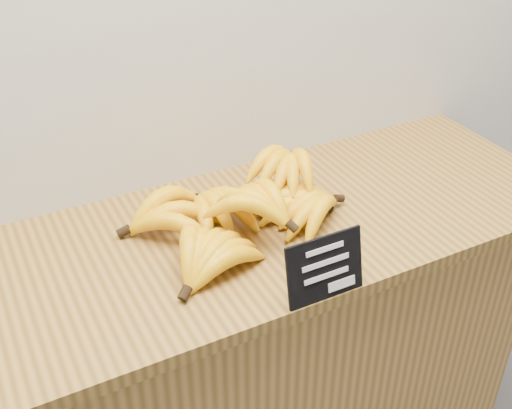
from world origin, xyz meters
name	(u,v)px	position (x,y,z in m)	size (l,w,h in m)	color
counter	(247,384)	(0.10, 2.75, 0.45)	(1.28, 0.50, 0.90)	#A77936
counter_top	(245,234)	(0.10, 2.75, 0.92)	(1.50, 0.54, 0.03)	olive
chalkboard_sign	(325,268)	(0.13, 2.50, 0.99)	(0.15, 0.01, 0.12)	black
banana_pile	(241,210)	(0.09, 2.75, 0.98)	(0.48, 0.35, 0.12)	yellow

